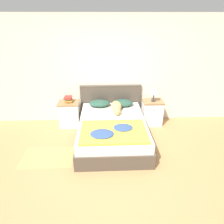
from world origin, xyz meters
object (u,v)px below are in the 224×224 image
at_px(nightstand_left, 70,114).
at_px(pillow_left, 99,103).
at_px(table_lamp, 154,91).
at_px(pillow_right, 123,103).
at_px(dog, 116,107).
at_px(book_stack, 68,99).
at_px(nightstand_right, 152,112).
at_px(bed, 112,131).

bearing_deg(nightstand_left, pillow_left, 1.31).
distance_m(pillow_left, table_lamp, 1.33).
distance_m(pillow_right, dog, 0.31).
height_order(nightstand_left, pillow_right, pillow_right).
relative_size(pillow_right, book_stack, 2.18).
height_order(nightstand_right, dog, dog).
distance_m(dog, table_lamp, 0.98).
relative_size(nightstand_left, dog, 0.90).
bearing_deg(pillow_right, dog, -122.66).
height_order(pillow_left, book_stack, book_stack).
height_order(nightstand_right, pillow_right, pillow_right).
xyz_separation_m(pillow_left, pillow_right, (0.56, 0.00, 0.00)).
bearing_deg(pillow_left, nightstand_right, -0.74).
bearing_deg(dog, nightstand_left, 167.80).
height_order(pillow_right, table_lamp, table_lamp).
relative_size(pillow_left, dog, 0.71).
xyz_separation_m(pillow_left, dog, (0.39, -0.26, 0.01)).
xyz_separation_m(pillow_left, book_stack, (-0.74, 0.01, 0.12)).
height_order(bed, pillow_right, pillow_right).
bearing_deg(nightstand_right, bed, -144.64).
distance_m(nightstand_right, pillow_right, 0.78).
distance_m(pillow_right, table_lamp, 0.80).
bearing_deg(dog, nightstand_right, 15.12).
bearing_deg(table_lamp, pillow_right, 178.05).
xyz_separation_m(pillow_left, table_lamp, (1.30, -0.03, 0.30)).
bearing_deg(nightstand_left, table_lamp, -0.23).
xyz_separation_m(nightstand_left, dog, (1.13, -0.24, 0.27)).
height_order(pillow_left, dog, dog).
distance_m(nightstand_left, pillow_right, 1.32).
height_order(dog, table_lamp, table_lamp).
relative_size(pillow_right, table_lamp, 1.52).
bearing_deg(table_lamp, pillow_left, 178.89).
bearing_deg(nightstand_right, dog, -164.88).
xyz_separation_m(bed, pillow_left, (-0.28, 0.74, 0.33)).
relative_size(bed, dog, 2.75).
xyz_separation_m(bed, dog, (0.11, 0.48, 0.34)).
bearing_deg(bed, pillow_right, 69.23).
relative_size(pillow_left, pillow_right, 1.00).
xyz_separation_m(nightstand_right, dog, (-0.90, -0.24, 0.27)).
relative_size(nightstand_right, table_lamp, 1.92).
bearing_deg(bed, table_lamp, 35.05).
height_order(bed, pillow_left, pillow_left).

